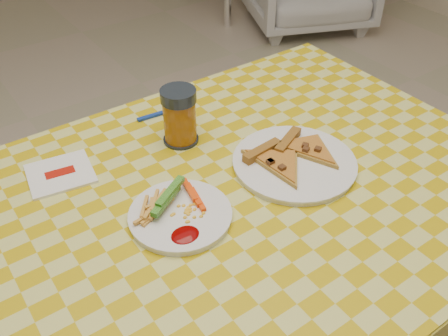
# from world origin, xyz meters

# --- Properties ---
(table) EXTENTS (1.28, 0.88, 0.76)m
(table) POSITION_xyz_m (0.00, 0.00, 0.68)
(table) COLOR white
(table) RESTS_ON ground
(plate_left) EXTENTS (0.21, 0.21, 0.01)m
(plate_left) POSITION_xyz_m (-0.10, -0.00, 0.76)
(plate_left) COLOR white
(plate_left) RESTS_ON table
(plate_right) EXTENTS (0.31, 0.31, 0.01)m
(plate_right) POSITION_xyz_m (0.19, -0.01, 0.76)
(plate_right) COLOR white
(plate_right) RESTS_ON table
(fries_veggies) EXTENTS (0.16, 0.15, 0.04)m
(fries_veggies) POSITION_xyz_m (-0.11, 0.01, 0.78)
(fries_veggies) COLOR #EDA44B
(fries_veggies) RESTS_ON plate_left
(pizza_slices) EXTENTS (0.25, 0.23, 0.02)m
(pizza_slices) POSITION_xyz_m (0.19, 0.01, 0.78)
(pizza_slices) COLOR #B08F36
(pizza_slices) RESTS_ON plate_right
(drink_glass) EXTENTS (0.08, 0.08, 0.13)m
(drink_glass) POSITION_xyz_m (0.03, 0.22, 0.82)
(drink_glass) COLOR black
(drink_glass) RESTS_ON table
(napkin) EXTENTS (0.15, 0.14, 0.01)m
(napkin) POSITION_xyz_m (-0.24, 0.26, 0.76)
(napkin) COLOR white
(napkin) RESTS_ON table
(fork) EXTENTS (0.14, 0.03, 0.01)m
(fork) POSITION_xyz_m (0.06, 0.34, 0.76)
(fork) COLOR navy
(fork) RESTS_ON table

